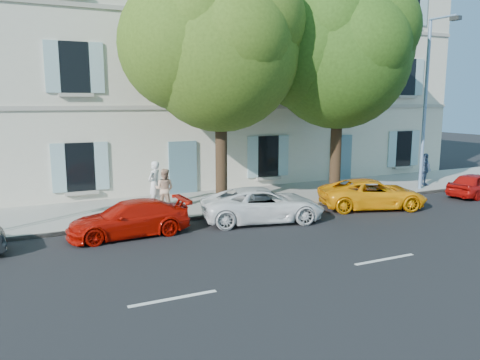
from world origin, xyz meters
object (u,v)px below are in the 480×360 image
car_red_hatchback (476,185)px  street_lamp (428,95)px  car_yellow_supercar (373,194)px  pedestrian_c (425,169)px  pedestrian_b (164,189)px  car_white_coupe (263,205)px  pedestrian_a (155,184)px  tree_right (339,59)px  car_red_coupe (129,219)px  tree_left (221,54)px

car_red_hatchback → street_lamp: size_ratio=0.41×
car_yellow_supercar → pedestrian_c: (5.33, 2.34, 0.36)m
pedestrian_b → car_white_coupe: bearing=172.7°
car_white_coupe → pedestrian_c: (10.30, 2.29, 0.33)m
pedestrian_a → pedestrian_b: pedestrian_a is taller
tree_right → street_lamp: size_ratio=1.18×
car_red_hatchback → car_red_coupe: bearing=77.7°
car_white_coupe → tree_left: tree_left is taller
car_yellow_supercar → pedestrian_a: bearing=85.7°
car_yellow_supercar → street_lamp: bearing=-51.2°
street_lamp → pedestrian_a: (-12.47, 1.78, -3.51)m
pedestrian_a → pedestrian_b: bearing=69.5°
car_yellow_supercar → tree_right: bearing=23.8°
tree_left → street_lamp: size_ratio=1.17×
tree_right → car_red_coupe: bearing=-168.3°
car_white_coupe → pedestrian_a: bearing=55.3°
car_white_coupe → car_yellow_supercar: car_white_coupe is taller
car_white_coupe → pedestrian_a: (-3.05, 3.35, 0.45)m
car_yellow_supercar → car_red_hatchback: 5.82m
car_red_hatchback → street_lamp: (-1.36, 1.79, 4.02)m
car_red_hatchback → pedestrian_b: size_ratio=2.02×
pedestrian_a → car_white_coupe: bearing=92.9°
street_lamp → pedestrian_a: 13.07m
car_white_coupe → tree_left: bearing=29.2°
tree_left → pedestrian_a: size_ratio=5.02×
car_yellow_supercar → street_lamp: 6.19m
car_red_coupe → tree_right: tree_right is taller
car_red_hatchback → tree_left: bearing=67.2°
car_red_coupe → tree_left: (4.08, 2.03, 5.46)m
car_yellow_supercar → tree_right: (-0.20, 2.25, 5.45)m
car_yellow_supercar → car_white_coupe: bearing=108.1°
street_lamp → pedestrian_b: street_lamp is taller
car_red_coupe → pedestrian_b: bearing=140.9°
car_yellow_supercar → pedestrian_b: (-7.80, 2.77, 0.35)m
tree_right → pedestrian_a: 9.34m
car_red_coupe → car_yellow_supercar: 9.71m
pedestrian_c → pedestrian_b: bearing=104.9°
pedestrian_c → tree_right: bearing=107.8°
tree_right → car_yellow_supercar: bearing=-85.0°
car_white_coupe → tree_right: (4.77, 2.20, 5.43)m
car_white_coupe → car_red_hatchback: 10.79m
tree_right → pedestrian_a: tree_right is taller
tree_right → pedestrian_b: 9.17m
car_white_coupe → car_red_hatchback: bearing=-78.2°
car_white_coupe → street_lamp: bearing=-67.6°
car_yellow_supercar → tree_left: tree_left is taller
car_red_coupe → tree_left: bearing=114.7°
car_yellow_supercar → car_red_coupe: bearing=107.1°
tree_right → car_white_coupe: bearing=-155.3°
tree_left → car_white_coupe: bearing=-73.8°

